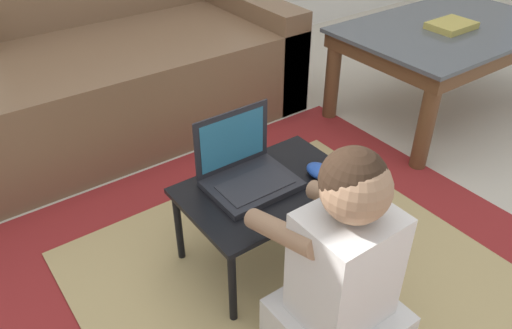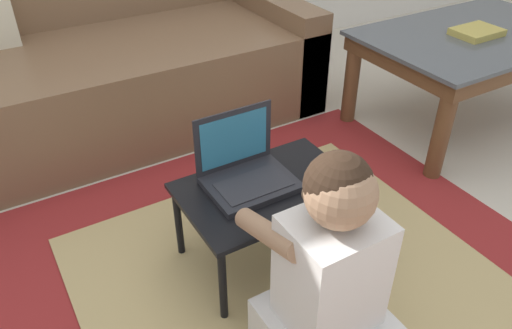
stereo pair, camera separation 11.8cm
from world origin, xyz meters
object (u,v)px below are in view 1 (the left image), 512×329
Objects in this scene: computer_mouse at (319,171)px; person_seated at (342,271)px; couch at (89,72)px; laptop at (247,173)px; coffee_table at (448,40)px; book_on_table at (451,25)px; laptop_desk at (268,195)px.

person_seated is (-0.23, -0.34, -0.03)m from computer_mouse.
couch is 6.82× the size of laptop.
person_seated is (-1.37, -0.71, -0.10)m from coffee_table.
coffee_table is at bearing -32.26° from couch.
couch reaches higher than computer_mouse.
coffee_table is 0.09m from book_on_table.
book_on_table is at bearing 27.31° from person_seated.
book_on_table reaches higher than coffee_table.
book_on_table reaches higher than computer_mouse.
computer_mouse is 1.17m from book_on_table.
couch is 18.73× the size of computer_mouse.
couch is at bearing 92.24° from person_seated.
coffee_table is (1.43, -0.90, 0.11)m from couch.
coffee_table is 1.91× the size of laptop_desk.
person_seated reaches higher than book_on_table.
couch is 1.70m from coffee_table.
book_on_table is (1.28, 0.30, 0.20)m from laptop_desk.
coffee_table is 1.38m from laptop.
coffee_table is 1.58× the size of person_seated.
computer_mouse is (0.21, -0.10, -0.02)m from laptop.
laptop_desk is at bearing 163.04° from computer_mouse.
couch is 3.39× the size of laptop_desk.
coffee_table is 3.83× the size of laptop.
book_on_table is at bearing 10.58° from laptop.
coffee_table is 10.53× the size of computer_mouse.
computer_mouse is at bearing -162.48° from book_on_table.
laptop reaches higher than book_on_table.
person_seated is at bearing -91.98° from laptop.
book_on_table is at bearing 13.24° from laptop_desk.
person_seated is 3.16× the size of book_on_table.
couch is 8.87× the size of book_on_table.
laptop is (-0.04, 0.05, 0.07)m from laptop_desk.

